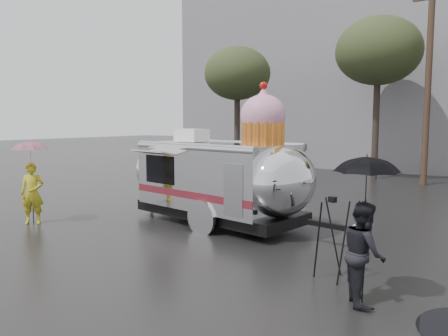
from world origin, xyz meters
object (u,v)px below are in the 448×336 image
Objects in this scene: person_left at (32,193)px; person_right at (364,253)px; airstream_trailer at (220,175)px; tripod at (332,230)px.

person_left reaches higher than person_right.
airstream_trailer reaches higher than person_right.
tripod is at bearing 16.62° from person_right.
person_left is (-4.40, -3.03, -0.52)m from airstream_trailer.
airstream_trailer reaches higher than tripod.
airstream_trailer is at bearing 26.07° from person_right.
tripod is (4.22, -2.53, -0.47)m from airstream_trailer.
person_right is at bearing -24.44° from airstream_trailer.
person_right is at bearing -25.32° from tripod.
airstream_trailer is 4.20× the size of person_left.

